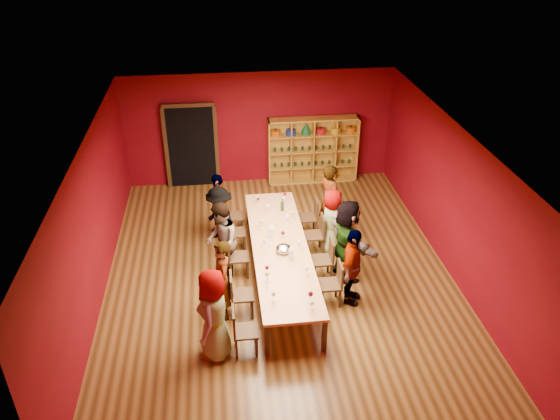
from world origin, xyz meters
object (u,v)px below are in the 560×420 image
(chair_person_right_3, at_px, (317,233))
(person_right_4, at_px, (330,200))
(person_left_2, at_px, (221,241))
(chair_person_left_0, at_px, (241,329))
(tasting_table, at_px, (280,249))
(person_right_3, at_px, (332,222))
(person_left_1, at_px, (222,281))
(person_right_1, at_px, (352,267))
(chair_person_right_4, at_px, (311,215))
(chair_person_left_4, at_px, (231,214))
(chair_person_left_1, at_px, (238,293))
(person_left_0, at_px, (214,314))
(chair_person_left_2, at_px, (234,255))
(person_right_2, at_px, (347,240))
(person_left_4, at_px, (219,205))
(spittoon_bowl, at_px, (284,249))
(chair_person_right_1, at_px, (334,281))
(person_left_3, at_px, (220,220))
(chair_person_right_2, at_px, (326,257))
(wine_bottle, at_px, (282,206))
(shelving_unit, at_px, (312,147))
(chair_person_left_3, at_px, (232,230))

(chair_person_right_3, relative_size, person_right_4, 0.52)
(person_left_2, bearing_deg, chair_person_left_0, 6.50)
(tasting_table, bearing_deg, person_right_3, 34.00)
(chair_person_left_0, xyz_separation_m, person_left_1, (-0.27, 0.96, 0.30))
(person_right_1, bearing_deg, chair_person_right_4, 31.84)
(chair_person_left_4, relative_size, person_right_4, 0.52)
(chair_person_left_1, height_order, person_right_1, person_right_1)
(person_left_0, bearing_deg, chair_person_left_1, 172.04)
(person_right_4, bearing_deg, chair_person_right_3, 127.05)
(chair_person_left_2, relative_size, chair_person_right_3, 1.00)
(person_right_2, relative_size, chair_person_right_3, 1.96)
(person_right_2, bearing_deg, person_left_0, 109.00)
(chair_person_left_2, xyz_separation_m, chair_person_right_3, (1.82, 0.63, 0.00))
(person_left_4, bearing_deg, spittoon_bowl, 26.73)
(chair_person_left_2, bearing_deg, person_right_2, -7.90)
(chair_person_right_1, bearing_deg, person_left_1, -176.77)
(tasting_table, distance_m, person_right_2, 1.34)
(person_right_4, bearing_deg, spittoon_bowl, 119.65)
(person_left_0, relative_size, person_left_2, 1.01)
(person_right_1, xyz_separation_m, person_right_4, (0.08, 2.50, 0.06))
(person_left_2, distance_m, person_left_3, 0.94)
(tasting_table, xyz_separation_m, person_left_1, (-1.18, -1.04, 0.10))
(chair_person_right_2, height_order, wine_bottle, wine_bottle)
(chair_person_left_0, relative_size, person_left_3, 0.58)
(chair_person_left_2, xyz_separation_m, person_right_4, (2.23, 1.39, 0.36))
(shelving_unit, distance_m, chair_person_left_2, 4.75)
(shelving_unit, xyz_separation_m, person_left_1, (-2.57, -5.35, -0.19))
(person_left_0, bearing_deg, chair_person_right_2, 145.86)
(tasting_table, xyz_separation_m, chair_person_left_3, (-0.91, 1.13, -0.20))
(chair_person_right_2, bearing_deg, person_left_0, -140.05)
(tasting_table, height_order, chair_person_left_3, chair_person_left_3)
(shelving_unit, xyz_separation_m, chair_person_left_2, (-2.31, -4.13, -0.49))
(person_left_4, xyz_separation_m, person_right_3, (2.39, -1.01, -0.01))
(person_left_3, relative_size, chair_person_right_4, 1.74)
(chair_person_left_3, xyz_separation_m, chair_person_right_2, (1.82, -1.25, 0.00))
(chair_person_right_2, height_order, chair_person_right_3, same)
(person_right_1, bearing_deg, person_left_2, 89.55)
(person_right_2, bearing_deg, shelving_unit, -17.26)
(person_left_0, xyz_separation_m, chair_person_left_3, (0.43, 3.13, -0.35))
(spittoon_bowl, bearing_deg, person_right_4, 54.41)
(chair_person_right_1, bearing_deg, chair_person_right_3, 90.00)
(person_right_2, bearing_deg, person_left_2, 66.58)
(person_left_2, bearing_deg, chair_person_left_2, 90.10)
(chair_person_left_2, distance_m, spittoon_bowl, 1.08)
(shelving_unit, xyz_separation_m, person_left_0, (-2.73, -6.32, -0.14))
(chair_person_right_1, xyz_separation_m, chair_person_right_2, (0.00, 0.80, 0.00))
(person_left_4, bearing_deg, chair_person_right_4, 78.84)
(chair_person_left_0, distance_m, spittoon_bowl, 2.06)
(shelving_unit, distance_m, person_left_2, 4.85)
(person_left_1, relative_size, person_right_2, 0.91)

